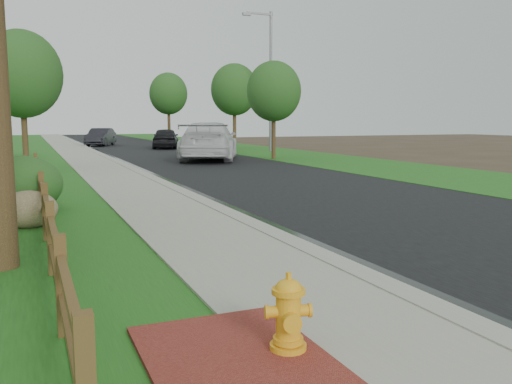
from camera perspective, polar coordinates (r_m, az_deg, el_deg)
name	(u,v)px	position (r m, az deg, el deg)	size (l,w,h in m)	color
ground	(380,305)	(6.88, 12.91, -11.53)	(120.00, 120.00, 0.00)	#372A1E
road	(150,150)	(41.18, -11.10, 4.39)	(8.00, 90.00, 0.02)	black
curb	(91,150)	(40.52, -16.93, 4.22)	(0.40, 90.00, 0.12)	gray
wet_gutter	(97,151)	(40.56, -16.44, 4.19)	(0.50, 90.00, 0.00)	black
sidewalk	(72,151)	(40.41, -18.77, 4.12)	(2.20, 90.00, 0.10)	gray
grass_strip	(44,152)	(40.32, -21.46, 3.96)	(1.60, 90.00, 0.06)	#1F4F16
verge_far	(237,148)	(43.13, -2.06, 4.68)	(6.00, 90.00, 0.04)	#1F4F16
brick_patch	(241,367)	(5.05, -1.55, -17.96)	(1.60, 2.40, 0.11)	maroon
ranch_fence	(43,200)	(11.76, -21.48, -0.82)	(0.12, 16.92, 1.10)	#53381B
fire_hydrant	(288,315)	(5.14, 3.43, -12.78)	(0.49, 0.40, 0.75)	orange
white_suv	(209,141)	(30.08, -4.96, 5.34)	(2.89, 7.12, 2.07)	silver
dark_car_mid	(166,138)	(42.84, -9.48, 5.62)	(1.88, 4.66, 1.59)	black
dark_car_far	(101,137)	(48.24, -16.04, 5.59)	(1.58, 4.54, 1.50)	black
streetlight	(268,73)	(38.33, 1.31, 12.39)	(2.21, 0.27, 9.57)	slate
boulder	(28,210)	(12.08, -22.89, -1.73)	(1.19, 0.89, 0.79)	brown
shrub_b	(19,185)	(13.99, -23.69, 0.69)	(2.00, 2.00, 1.40)	#204F1C
tree_near_left	(21,74)	(25.76, -23.46, 11.30)	(3.42, 3.42, 6.05)	#362516
tree_near_right	(274,91)	(30.68, 1.89, 10.54)	(3.05, 3.05, 5.49)	#362516
tree_mid_right	(234,90)	(41.63, -2.29, 10.71)	(3.56, 3.56, 6.45)	#362516
tree_far_right	(168,94)	(53.67, -9.21, 10.17)	(3.65, 3.65, 6.73)	#362516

